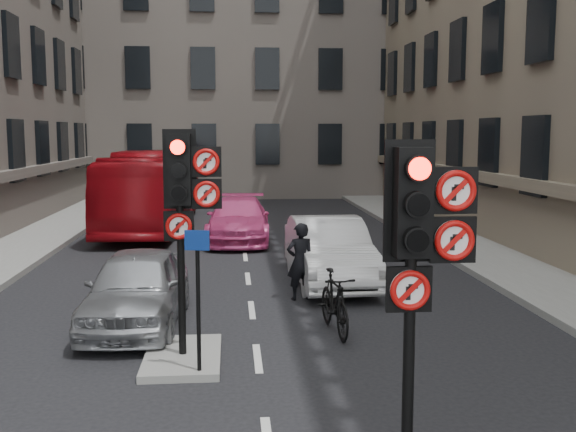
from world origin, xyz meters
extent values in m
cube|color=gray|center=(7.20, 12.00, 0.08)|extent=(3.00, 50.00, 0.16)
cube|color=gray|center=(-1.20, 5.00, 0.06)|extent=(1.20, 2.00, 0.12)
cube|color=#6A625A|center=(0.00, 38.00, 10.00)|extent=(30.00, 14.00, 20.00)
cylinder|color=black|center=(1.40, 1.00, 1.20)|extent=(0.12, 0.12, 2.40)
cube|color=black|center=(1.40, 1.00, 2.95)|extent=(0.36, 0.28, 1.10)
cube|color=black|center=(1.40, 1.13, 2.95)|extent=(0.52, 0.03, 1.25)
cylinder|color=#FF1407|center=(1.40, 0.76, 3.30)|extent=(0.22, 0.01, 0.22)
cylinder|color=black|center=(1.40, 0.76, 2.95)|extent=(0.22, 0.01, 0.22)
cylinder|color=black|center=(1.40, 0.76, 2.60)|extent=(0.22, 0.01, 0.22)
cube|color=black|center=(1.82, 0.98, 3.07)|extent=(0.47, 0.05, 0.47)
cylinder|color=white|center=(1.82, 0.94, 3.07)|extent=(0.41, 0.02, 0.41)
torus|color=#BF0C0A|center=(1.82, 0.93, 3.07)|extent=(0.41, 0.06, 0.41)
cube|color=#BF0C0A|center=(1.82, 0.92, 3.07)|extent=(0.25, 0.01, 0.25)
cube|color=black|center=(1.82, 0.98, 2.57)|extent=(0.47, 0.05, 0.47)
cylinder|color=white|center=(1.82, 0.94, 2.57)|extent=(0.41, 0.02, 0.41)
torus|color=#BF0C0A|center=(1.82, 0.93, 2.57)|extent=(0.41, 0.06, 0.41)
cube|color=#BF0C0A|center=(1.82, 0.92, 2.57)|extent=(0.25, 0.01, 0.25)
cube|color=black|center=(1.38, 0.98, 2.07)|extent=(0.47, 0.05, 0.47)
cylinder|color=white|center=(1.38, 0.94, 2.07)|extent=(0.41, 0.02, 0.41)
torus|color=#BF0C0A|center=(1.38, 0.93, 2.07)|extent=(0.41, 0.06, 0.41)
cube|color=#BF0C0A|center=(1.38, 0.92, 2.07)|extent=(0.25, 0.01, 0.25)
cylinder|color=black|center=(-1.20, 5.00, 1.32)|extent=(0.12, 0.12, 2.40)
cube|color=black|center=(-1.20, 5.00, 3.07)|extent=(0.36, 0.28, 1.10)
cube|color=black|center=(-1.20, 5.13, 3.07)|extent=(0.52, 0.03, 1.25)
cylinder|color=#FF1407|center=(-1.20, 4.75, 3.42)|extent=(0.22, 0.02, 0.22)
cylinder|color=black|center=(-1.20, 4.75, 3.07)|extent=(0.22, 0.02, 0.22)
cylinder|color=black|center=(-1.20, 4.75, 2.72)|extent=(0.22, 0.02, 0.22)
cube|color=black|center=(-0.78, 4.98, 3.19)|extent=(0.47, 0.05, 0.47)
cylinder|color=white|center=(-0.78, 4.94, 3.19)|extent=(0.41, 0.02, 0.41)
torus|color=#BF0C0A|center=(-0.78, 4.92, 3.19)|extent=(0.41, 0.06, 0.41)
cube|color=#BF0C0A|center=(-0.78, 4.92, 3.19)|extent=(0.25, 0.02, 0.25)
cube|color=black|center=(-0.78, 4.98, 2.69)|extent=(0.47, 0.05, 0.47)
cylinder|color=white|center=(-0.78, 4.94, 2.69)|extent=(0.41, 0.02, 0.41)
torus|color=#BF0C0A|center=(-0.78, 4.92, 2.69)|extent=(0.41, 0.06, 0.41)
cube|color=#BF0C0A|center=(-0.78, 4.92, 2.69)|extent=(0.25, 0.02, 0.25)
cube|color=black|center=(-1.22, 4.98, 2.19)|extent=(0.47, 0.05, 0.47)
cylinder|color=white|center=(-1.22, 4.94, 2.19)|extent=(0.41, 0.02, 0.41)
torus|color=#BF0C0A|center=(-1.22, 4.92, 2.19)|extent=(0.41, 0.06, 0.41)
cube|color=#BF0C0A|center=(-1.22, 4.92, 2.19)|extent=(0.25, 0.02, 0.25)
imported|color=#9B9EA2|center=(-2.19, 7.10, 0.72)|extent=(1.86, 4.29, 1.44)
imported|color=silver|center=(1.95, 10.35, 0.79)|extent=(1.81, 4.84, 1.58)
imported|color=#CB3B7C|center=(-0.16, 16.91, 0.73)|extent=(2.25, 5.09, 1.45)
imported|color=maroon|center=(-3.36, 20.35, 1.48)|extent=(2.91, 10.69, 2.95)
imported|color=black|center=(1.45, 6.28, 0.57)|extent=(0.71, 1.94, 1.14)
imported|color=black|center=(1.09, 8.81, 0.85)|extent=(0.69, 0.53, 1.70)
cylinder|color=black|center=(-0.90, 4.20, 1.16)|extent=(0.06, 0.06, 2.08)
cube|color=navy|center=(-0.90, 4.15, 2.09)|extent=(0.36, 0.11, 0.29)
camera|label=1|loc=(-0.41, -5.55, 3.65)|focal=42.00mm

